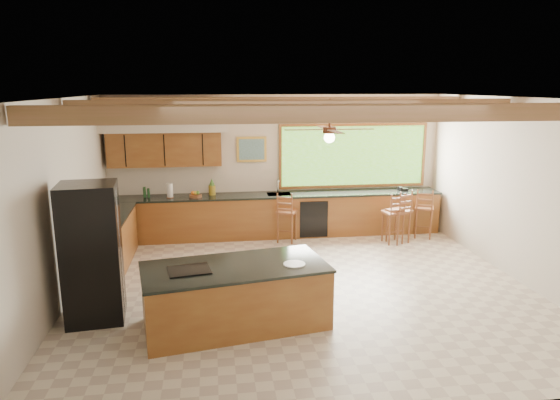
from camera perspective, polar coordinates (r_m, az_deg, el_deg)
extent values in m
plane|color=beige|center=(8.18, 2.65, -9.95)|extent=(7.20, 7.20, 0.00)
cube|color=beige|center=(10.88, -0.36, 4.05)|extent=(7.20, 0.04, 3.00)
cube|color=beige|center=(4.69, 10.07, -8.23)|extent=(7.20, 0.04, 3.00)
cube|color=beige|center=(7.91, -23.82, -0.44)|extent=(0.04, 6.50, 3.00)
cube|color=beige|center=(9.09, 25.70, 1.00)|extent=(0.04, 6.50, 3.00)
cube|color=#9A704D|center=(7.54, 2.89, 11.56)|extent=(7.20, 6.50, 0.04)
cube|color=#8C6046|center=(5.98, 5.73, 9.82)|extent=(7.10, 0.15, 0.22)
cube|color=#8C6046|center=(8.03, 2.21, 10.65)|extent=(7.10, 0.15, 0.22)
cube|color=#8C6046|center=(9.81, 0.36, 11.07)|extent=(7.10, 0.15, 0.22)
cube|color=brown|center=(10.59, -13.00, 5.67)|extent=(2.30, 0.35, 0.70)
cube|color=beige|center=(10.46, -13.20, 8.88)|extent=(2.60, 0.50, 0.48)
cylinder|color=#FFEABF|center=(10.57, -16.95, 7.45)|extent=(0.10, 0.10, 0.01)
cylinder|color=#FFEABF|center=(10.44, -9.28, 7.77)|extent=(0.10, 0.10, 0.01)
cube|color=#7BC145|center=(11.17, 8.38, 5.03)|extent=(3.20, 0.04, 1.30)
cube|color=gold|center=(10.74, -3.26, 5.81)|extent=(0.64, 0.03, 0.54)
cube|color=#3B6B5A|center=(10.72, -3.26, 5.79)|extent=(0.54, 0.01, 0.44)
cube|color=brown|center=(10.76, -0.11, -1.81)|extent=(7.00, 0.65, 0.88)
cube|color=black|center=(10.66, -0.12, 0.59)|extent=(7.04, 0.69, 0.04)
cube|color=brown|center=(9.36, -19.02, -4.80)|extent=(0.65, 2.35, 0.88)
cube|color=black|center=(9.24, -19.22, -2.08)|extent=(0.69, 2.39, 0.04)
cube|color=black|center=(10.57, 3.89, -2.23)|extent=(0.60, 0.02, 0.78)
cube|color=silver|center=(10.66, -0.12, 0.61)|extent=(0.50, 0.38, 0.03)
cylinder|color=silver|center=(10.82, -0.26, 1.69)|extent=(0.03, 0.03, 0.30)
cylinder|color=silver|center=(10.69, -0.19, 2.27)|extent=(0.03, 0.20, 0.03)
cylinder|color=silver|center=(10.52, -12.48, 1.07)|extent=(0.12, 0.12, 0.30)
cylinder|color=#1A411E|center=(10.66, -14.80, 0.79)|extent=(0.05, 0.05, 0.19)
cylinder|color=#1A411E|center=(10.68, -15.22, 0.87)|extent=(0.06, 0.06, 0.22)
cube|color=black|center=(11.30, 13.87, 1.25)|extent=(0.21, 0.18, 0.09)
cube|color=brown|center=(6.86, -5.11, -10.96)|extent=(2.55, 1.50, 0.81)
cube|color=black|center=(6.70, -5.18, -7.64)|extent=(2.59, 1.55, 0.04)
cube|color=black|center=(6.60, -10.35, -7.89)|extent=(0.60, 0.51, 0.02)
cylinder|color=silver|center=(6.71, 1.65, -7.33)|extent=(0.29, 0.29, 0.01)
cube|color=black|center=(7.28, -20.69, -5.69)|extent=(0.82, 0.80, 1.92)
cube|color=silver|center=(7.20, -17.78, -5.66)|extent=(0.03, 0.05, 1.76)
cube|color=brown|center=(10.29, 0.78, -1.34)|extent=(0.50, 0.50, 0.04)
cylinder|color=brown|center=(10.21, 0.06, -3.38)|extent=(0.04, 0.04, 0.62)
cylinder|color=brown|center=(10.25, 1.73, -3.31)|extent=(0.04, 0.04, 0.62)
cylinder|color=brown|center=(10.50, -0.16, -2.92)|extent=(0.04, 0.04, 0.62)
cylinder|color=brown|center=(10.54, 1.46, -2.86)|extent=(0.04, 0.04, 0.62)
cube|color=brown|center=(10.47, 12.84, -1.40)|extent=(0.44, 0.44, 0.04)
cylinder|color=brown|center=(10.37, 12.25, -3.42)|extent=(0.04, 0.04, 0.62)
cylinder|color=brown|center=(10.48, 13.81, -3.33)|extent=(0.04, 0.04, 0.62)
cylinder|color=brown|center=(10.64, 11.70, -2.97)|extent=(0.04, 0.04, 0.62)
cylinder|color=brown|center=(10.75, 13.22, -2.89)|extent=(0.04, 0.04, 0.62)
cube|color=brown|center=(11.02, 16.16, -0.87)|extent=(0.51, 0.51, 0.04)
cylinder|color=brown|center=(10.91, 15.64, -2.79)|extent=(0.04, 0.04, 0.63)
cylinder|color=brown|center=(11.03, 17.09, -2.71)|extent=(0.04, 0.04, 0.63)
cylinder|color=brown|center=(11.18, 15.03, -2.38)|extent=(0.04, 0.04, 0.63)
cylinder|color=brown|center=(11.30, 16.46, -2.30)|extent=(0.04, 0.04, 0.63)
cube|color=brown|center=(10.51, 13.44, -1.19)|extent=(0.53, 0.53, 0.04)
cylinder|color=brown|center=(10.40, 12.83, -3.30)|extent=(0.04, 0.04, 0.66)
cylinder|color=brown|center=(10.51, 14.46, -3.21)|extent=(0.04, 0.04, 0.66)
cylinder|color=brown|center=(10.69, 12.24, -2.84)|extent=(0.04, 0.04, 0.66)
cylinder|color=brown|center=(10.80, 13.83, -2.75)|extent=(0.04, 0.04, 0.66)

